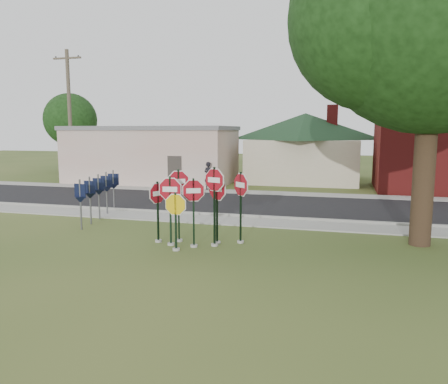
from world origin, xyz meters
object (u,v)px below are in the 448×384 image
(stop_sign_center, at_px, (194,203))
(stop_sign_yellow, at_px, (176,215))
(utility_pole_near, at_px, (70,115))
(pedestrian, at_px, (209,176))
(oak_tree, at_px, (434,8))
(stop_sign_left, at_px, (170,201))

(stop_sign_center, height_order, stop_sign_yellow, stop_sign_center)
(utility_pole_near, bearing_deg, stop_sign_yellow, -46.70)
(utility_pole_near, relative_size, pedestrian, 5.20)
(stop_sign_yellow, xyz_separation_m, utility_pole_near, (-13.72, 14.56, 3.80))
(stop_sign_center, relative_size, utility_pole_near, 0.26)
(stop_sign_yellow, height_order, pedestrian, stop_sign_yellow)
(stop_sign_center, relative_size, oak_tree, 0.21)
(utility_pole_near, bearing_deg, stop_sign_left, -46.42)
(stop_sign_left, bearing_deg, utility_pole_near, 133.58)
(oak_tree, relative_size, pedestrian, 6.45)
(stop_sign_left, distance_m, oak_tree, 10.54)
(stop_sign_center, relative_size, stop_sign_yellow, 1.21)
(stop_sign_yellow, relative_size, pedestrian, 1.10)
(pedestrian, bearing_deg, oak_tree, 154.84)
(stop_sign_yellow, bearing_deg, stop_sign_left, 125.62)
(stop_sign_yellow, distance_m, utility_pole_near, 20.36)
(stop_sign_left, height_order, utility_pole_near, utility_pole_near)
(stop_sign_center, distance_m, pedestrian, 13.89)
(stop_sign_yellow, bearing_deg, oak_tree, 20.18)
(utility_pole_near, bearing_deg, oak_tree, -28.55)
(stop_sign_center, bearing_deg, stop_sign_yellow, -126.35)
(oak_tree, bearing_deg, pedestrian, 134.73)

